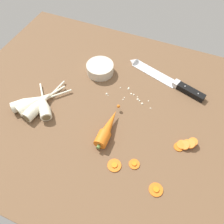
{
  "coord_description": "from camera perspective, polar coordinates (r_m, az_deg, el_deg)",
  "views": [
    {
      "loc": [
        18.57,
        -46.03,
        67.89
      ],
      "look_at": [
        0.0,
        -2.0,
        1.5
      ],
      "focal_mm": 37.08,
      "sensor_mm": 36.0,
      "label": 1
    }
  ],
  "objects": [
    {
      "name": "parsnip_front",
      "position": [
        0.89,
        -19.15,
        2.44
      ],
      "size": [
        16.62,
        18.01,
        4.0
      ],
      "color": "silver",
      "rests_on": "ground_plane"
    },
    {
      "name": "whole_carrot",
      "position": [
        0.77,
        -1.13,
        -4.13
      ],
      "size": [
        4.26,
        18.53,
        4.2
      ],
      "color": "orange",
      "rests_on": "ground_plane"
    },
    {
      "name": "parsnip_mid_right",
      "position": [
        0.87,
        -17.47,
        1.69
      ],
      "size": [
        5.73,
        21.22,
        4.0
      ],
      "color": "silver",
      "rests_on": "ground_plane"
    },
    {
      "name": "chefs_knife",
      "position": [
        0.96,
        12.54,
        8.31
      ],
      "size": [
        34.09,
        13.74,
        4.18
      ],
      "color": "silver",
      "rests_on": "ground_plane"
    },
    {
      "name": "mince_crumbs",
      "position": [
        0.88,
        4.6,
        3.98
      ],
      "size": [
        18.3,
        7.23,
        0.86
      ],
      "color": "silver",
      "rests_on": "ground_plane"
    },
    {
      "name": "parsnip_mid_left",
      "position": [
        0.88,
        -18.65,
        2.18
      ],
      "size": [
        10.56,
        18.57,
        4.0
      ],
      "color": "silver",
      "rests_on": "ground_plane"
    },
    {
      "name": "parsnip_back",
      "position": [
        0.86,
        -16.4,
        1.56
      ],
      "size": [
        13.2,
        14.75,
        4.0
      ],
      "color": "silver",
      "rests_on": "ground_plane"
    },
    {
      "name": "carrot_slice_stack",
      "position": [
        0.79,
        17.74,
        -7.63
      ],
      "size": [
        6.86,
        5.84,
        2.77
      ],
      "color": "orange",
      "rests_on": "ground_plane"
    },
    {
      "name": "carrot_slice_stray_far",
      "position": [
        0.72,
        10.79,
        -18.26
      ],
      "size": [
        4.15,
        4.15,
        0.7
      ],
      "color": "orange",
      "rests_on": "ground_plane"
    },
    {
      "name": "ground_plane",
      "position": [
        0.86,
        0.52,
        -0.37
      ],
      "size": [
        120.0,
        90.0,
        4.0
      ],
      "primitive_type": "cube",
      "color": "brown"
    },
    {
      "name": "carrot_slice_stray_mid",
      "position": [
        0.73,
        0.58,
        -12.97
      ],
      "size": [
        4.35,
        4.35,
        0.7
      ],
      "color": "orange",
      "rests_on": "ground_plane"
    },
    {
      "name": "prep_bowl",
      "position": [
        0.96,
        -2.96,
        10.71
      ],
      "size": [
        11.0,
        11.0,
        4.0
      ],
      "color": "beige",
      "rests_on": "ground_plane"
    },
    {
      "name": "carrot_slice_stray_near",
      "position": [
        0.74,
        5.51,
        -12.62
      ],
      "size": [
        3.39,
        3.39,
        0.7
      ],
      "color": "orange",
      "rests_on": "ground_plane"
    }
  ]
}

